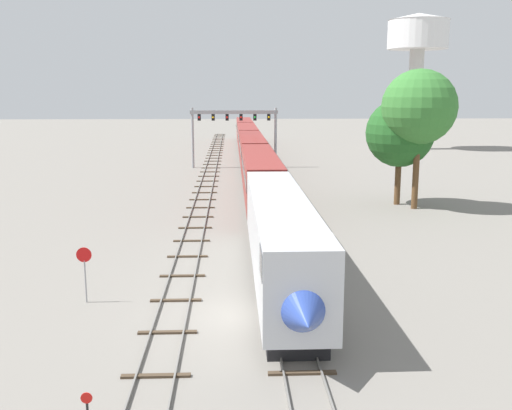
{
  "coord_description": "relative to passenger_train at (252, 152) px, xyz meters",
  "views": [
    {
      "loc": [
        -0.59,
        -26.22,
        10.5
      ],
      "look_at": [
        1.0,
        12.0,
        3.0
      ],
      "focal_mm": 40.82,
      "sensor_mm": 36.0,
      "label": 1
    }
  ],
  "objects": [
    {
      "name": "ground_plane",
      "position": [
        -2.0,
        -49.78,
        -2.61
      ],
      "size": [
        400.0,
        400.0,
        0.0
      ],
      "primitive_type": "plane",
      "color": "gray"
    },
    {
      "name": "track_main",
      "position": [
        0.0,
        10.22,
        -2.54
      ],
      "size": [
        2.6,
        200.0,
        0.16
      ],
      "color": "slate",
      "rests_on": "ground"
    },
    {
      "name": "track_near",
      "position": [
        -5.5,
        -9.78,
        -2.54
      ],
      "size": [
        2.6,
        160.0,
        0.16
      ],
      "color": "slate",
      "rests_on": "ground"
    },
    {
      "name": "passenger_train",
      "position": [
        0.0,
        0.0,
        0.0
      ],
      "size": [
        3.04,
        112.04,
        4.8
      ],
      "color": "silver",
      "rests_on": "ground"
    },
    {
      "name": "signal_gantry",
      "position": [
        -2.25,
        4.88,
        3.49
      ],
      "size": [
        12.1,
        0.49,
        8.27
      ],
      "color": "#999BA0",
      "rests_on": "ground"
    },
    {
      "name": "water_tower",
      "position": [
        30.74,
        30.1,
        16.65
      ],
      "size": [
        10.9,
        10.9,
        24.09
      ],
      "color": "beige",
      "rests_on": "ground"
    },
    {
      "name": "stop_sign",
      "position": [
        -10.0,
        -47.75,
        -0.74
      ],
      "size": [
        0.76,
        0.08,
        2.88
      ],
      "color": "gray",
      "rests_on": "ground"
    },
    {
      "name": "trackside_tree_left",
      "position": [
        12.95,
        -22.66,
        4.07
      ],
      "size": [
        6.29,
        6.29,
        9.85
      ],
      "color": "brown",
      "rests_on": "ground"
    },
    {
      "name": "trackside_tree_mid",
      "position": [
        13.96,
        -24.74,
        6.49
      ],
      "size": [
        6.63,
        6.63,
        12.46
      ],
      "color": "brown",
      "rests_on": "ground"
    }
  ]
}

